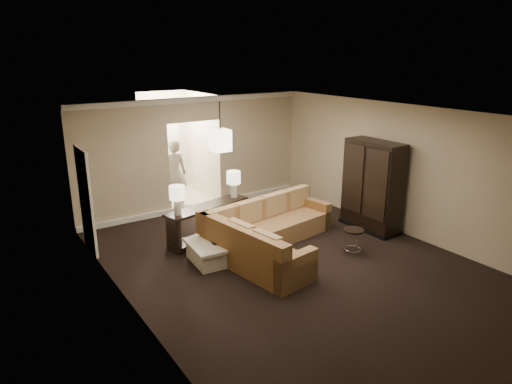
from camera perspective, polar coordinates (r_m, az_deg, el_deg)
ground at (r=8.68m, az=4.75°, el=-9.14°), size 8.00×8.00×0.00m
wall_back at (r=11.44m, az=-7.63°, el=4.72°), size 6.00×0.04×2.80m
wall_left at (r=6.79m, az=-15.29°, el=-4.50°), size 0.04×8.00×2.80m
wall_right at (r=10.24m, az=18.25°, el=2.53°), size 0.04×8.00×2.80m
ceiling at (r=7.85m, az=5.26°, el=9.51°), size 6.00×8.00×0.02m
crown_molding at (r=11.19m, az=-7.79°, el=11.34°), size 6.00×0.10×0.12m
baseboard at (r=11.76m, az=-7.27°, el=-1.71°), size 6.00×0.10×0.12m
side_door at (r=9.47m, az=-20.49°, el=-1.06°), size 0.05×0.90×2.10m
foyer at (r=12.65m, az=-10.33°, el=5.33°), size 1.44×2.02×2.80m
sectional_sofa at (r=9.13m, az=1.52°, el=-5.25°), size 3.08×2.68×0.89m
coffee_table at (r=8.79m, az=-5.12°, el=-7.39°), size 1.03×1.03×0.40m
console_table at (r=9.67m, az=-6.02°, el=-3.39°), size 2.03×0.89×0.76m
armoire at (r=10.37m, az=14.33°, el=0.52°), size 0.60×1.39×2.00m
drink_table at (r=9.19m, az=12.07°, el=-5.42°), size 0.41×0.41×0.51m
table_lamp_left at (r=8.99m, az=-9.83°, el=-0.44°), size 0.31×0.31×0.58m
table_lamp_right at (r=9.94m, az=-2.82°, el=1.50°), size 0.31×0.31×0.58m
pendant_light at (r=10.20m, az=-4.48°, el=6.48°), size 0.38×0.38×1.09m
person at (r=11.63m, az=-10.22°, el=2.68°), size 0.78×0.60×1.96m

